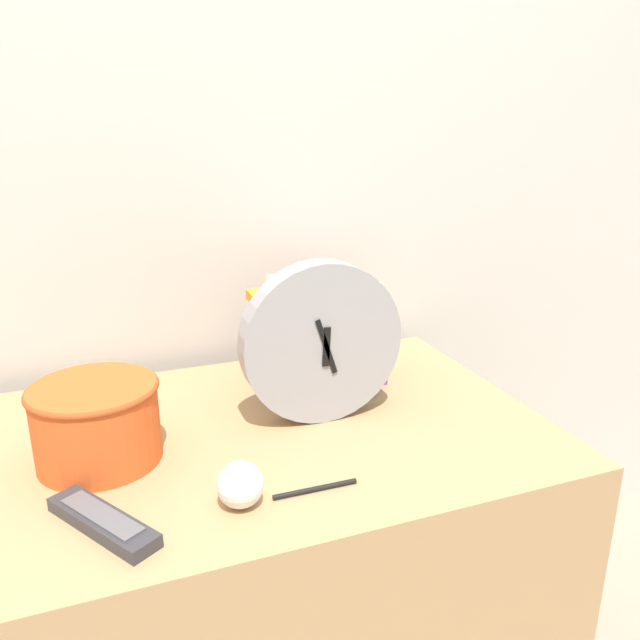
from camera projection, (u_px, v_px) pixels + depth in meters
wall_back at (177, 144)px, 1.32m from camera, size 6.00×0.04×2.40m
desk at (239, 597)px, 1.22m from camera, size 1.13×0.67×0.72m
desk_clock at (322, 343)px, 1.12m from camera, size 0.30×0.05×0.30m
book_stack at (320, 333)px, 1.30m from camera, size 0.27×0.20×0.22m
basket at (96, 420)px, 1.01m from camera, size 0.21×0.21×0.13m
tv_remote at (103, 521)px, 0.85m from camera, size 0.14×0.19×0.02m
crumpled_paper_ball at (240, 485)px, 0.90m from camera, size 0.07×0.07×0.07m
pen at (315, 489)px, 0.94m from camera, size 0.13×0.01×0.01m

